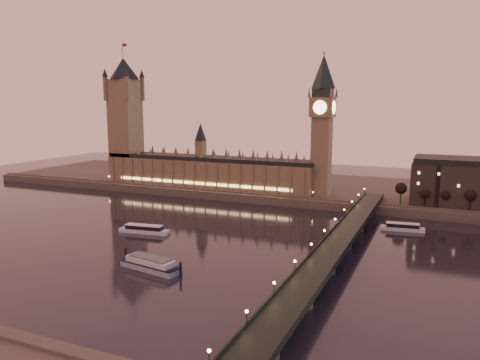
# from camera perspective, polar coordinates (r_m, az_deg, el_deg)

# --- Properties ---
(ground) EXTENTS (700.00, 700.00, 0.00)m
(ground) POSITION_cam_1_polar(r_m,az_deg,el_deg) (264.46, -8.41, -6.99)
(ground) COLOR black
(ground) RESTS_ON ground
(far_embankment) EXTENTS (560.00, 130.00, 6.00)m
(far_embankment) POSITION_cam_1_polar(r_m,az_deg,el_deg) (400.39, 7.92, -0.94)
(far_embankment) COLOR #423D35
(far_embankment) RESTS_ON ground
(palace_of_westminster) EXTENTS (180.00, 26.62, 52.00)m
(palace_of_westminster) POSITION_cam_1_polar(r_m,az_deg,el_deg) (382.44, -4.01, 1.49)
(palace_of_westminster) COLOR brown
(palace_of_westminster) RESTS_ON ground
(victoria_tower) EXTENTS (31.68, 31.68, 118.00)m
(victoria_tower) POSITION_cam_1_polar(r_m,az_deg,el_deg) (421.97, -13.83, 7.99)
(victoria_tower) COLOR brown
(victoria_tower) RESTS_ON ground
(big_ben) EXTENTS (17.68, 17.68, 104.00)m
(big_ben) POSITION_cam_1_polar(r_m,az_deg,el_deg) (345.54, 10.01, 7.56)
(big_ben) COLOR brown
(big_ben) RESTS_ON ground
(westminster_bridge) EXTENTS (13.20, 260.00, 15.30)m
(westminster_bridge) POSITION_cam_1_polar(r_m,az_deg,el_deg) (229.54, 11.57, -8.19)
(westminster_bridge) COLOR black
(westminster_bridge) RESTS_ON ground
(bare_tree_0) EXTENTS (6.55, 6.55, 13.33)m
(bare_tree_0) POSITION_cam_1_polar(r_m,az_deg,el_deg) (329.74, 18.84, -1.28)
(bare_tree_0) COLOR black
(bare_tree_0) RESTS_ON ground
(bare_tree_1) EXTENTS (6.55, 6.55, 13.33)m
(bare_tree_1) POSITION_cam_1_polar(r_m,az_deg,el_deg) (328.95, 21.38, -1.45)
(bare_tree_1) COLOR black
(bare_tree_1) RESTS_ON ground
(bare_tree_2) EXTENTS (6.55, 6.55, 13.33)m
(bare_tree_2) POSITION_cam_1_polar(r_m,az_deg,el_deg) (328.80, 23.92, -1.61)
(bare_tree_2) COLOR black
(bare_tree_2) RESTS_ON ground
(bare_tree_3) EXTENTS (6.55, 6.55, 13.33)m
(bare_tree_3) POSITION_cam_1_polar(r_m,az_deg,el_deg) (329.31, 26.46, -1.78)
(bare_tree_3) COLOR black
(bare_tree_3) RESTS_ON ground
(cruise_boat_a) EXTENTS (30.14, 10.32, 4.73)m
(cruise_boat_a) POSITION_cam_1_polar(r_m,az_deg,el_deg) (276.44, -11.60, -5.91)
(cruise_boat_a) COLOR silver
(cruise_boat_a) RESTS_ON ground
(cruise_boat_b) EXTENTS (25.09, 9.06, 4.53)m
(cruise_boat_b) POSITION_cam_1_polar(r_m,az_deg,el_deg) (291.71, 19.20, -5.46)
(cruise_boat_b) COLOR silver
(cruise_boat_b) RESTS_ON ground
(moored_barge) EXTENTS (34.30, 13.58, 6.38)m
(moored_barge) POSITION_cam_1_polar(r_m,az_deg,el_deg) (216.78, -10.84, -10.01)
(moored_barge) COLOR #8E98B5
(moored_barge) RESTS_ON ground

